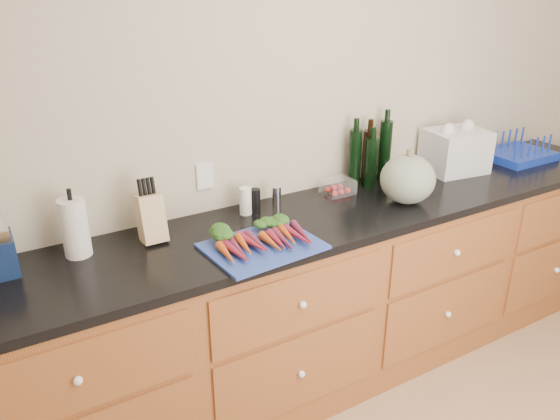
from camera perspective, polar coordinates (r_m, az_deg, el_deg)
wall_back at (r=2.78m, az=3.20°, el=9.37°), size 4.10×0.05×2.60m
cabinets at (r=2.87m, az=6.49°, el=-8.78°), size 3.60×0.64×0.90m
countertop at (r=2.66m, az=6.89°, el=-0.15°), size 3.64×0.62×0.04m
cutting_board at (r=2.25m, az=-1.83°, el=-3.80°), size 0.48×0.38×0.01m
carrots at (r=2.27m, az=-2.28°, el=-2.81°), size 0.38×0.28×0.05m
squash at (r=2.72m, az=13.20°, el=3.16°), size 0.27×0.27×0.24m
paper_towel at (r=2.29m, az=-20.65°, el=-1.75°), size 0.11×0.11×0.24m
knife_block at (r=2.34m, az=-13.34°, el=-0.82°), size 0.10×0.10×0.20m
grinder_salt at (r=2.54m, az=-3.63°, el=0.94°), size 0.06×0.06×0.13m
grinder_pepper at (r=2.57m, az=-2.57°, el=1.00°), size 0.05×0.05×0.11m
canister_chrome at (r=2.62m, az=-0.37°, el=1.38°), size 0.05×0.05×0.10m
tomato_box at (r=2.80m, az=6.07°, el=2.41°), size 0.15×0.12×0.07m
bottles at (r=2.93m, az=9.39°, el=5.50°), size 0.27×0.14×0.32m
grocery_bag at (r=3.24m, az=17.84°, el=5.90°), size 0.35×0.30×0.24m
dish_rack at (r=3.63m, az=23.57°, el=5.51°), size 0.39×0.31×0.15m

